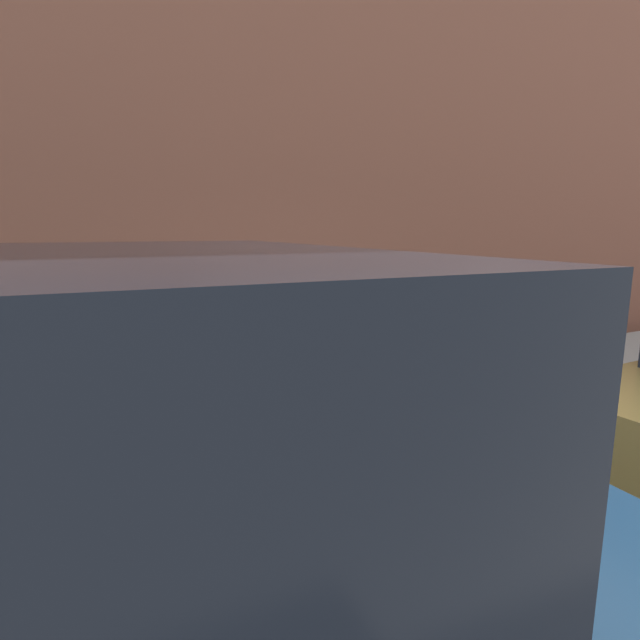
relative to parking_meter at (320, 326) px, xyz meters
The scene contains 5 objects.
ground_plane 1.83m from the parking_meter, 74.18° to the right, with size 60.00×60.00×0.00m, color slate.
sidewalk 1.59m from the parking_meter, 69.79° to the left, with size 24.00×2.80×0.13m.
building_facade 3.57m from the parking_meter, 82.92° to the left, with size 24.00×0.30×6.87m.
parking_meter is the anchor object (origin of this frame).
fire_hydrant 3.36m from the parking_meter, ahead, with size 0.24×0.24×0.77m.
Camera 1 is at (-1.82, -1.73, 1.94)m, focal length 28.00 mm.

